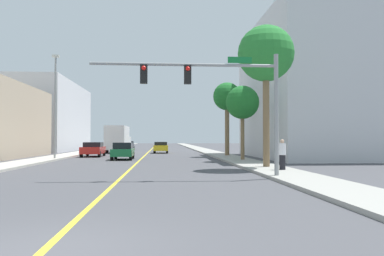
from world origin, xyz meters
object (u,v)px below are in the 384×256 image
at_px(traffic_signal_mast, 219,87).
at_px(delivery_truck, 118,139).
at_px(palm_near, 266,55).
at_px(car_red, 93,149).
at_px(palm_far, 227,98).
at_px(car_yellow, 161,147).
at_px(car_green, 123,151).
at_px(street_lamp, 55,101).
at_px(palm_mid, 242,103).
at_px(pedestrian, 282,155).
at_px(car_gray, 129,145).

relative_size(traffic_signal_mast, delivery_truck, 1.03).
height_order(palm_near, car_red, palm_near).
xyz_separation_m(palm_near, palm_far, (0.25, 15.46, -0.93)).
relative_size(palm_near, car_yellow, 2.13).
relative_size(car_green, car_red, 0.91).
bearing_deg(street_lamp, palm_near, -35.51).
bearing_deg(palm_near, palm_mid, 88.63).
relative_size(traffic_signal_mast, car_green, 2.15).
height_order(palm_near, pedestrian, palm_near).
distance_m(palm_near, car_red, 22.06).
relative_size(car_green, car_gray, 0.94).
distance_m(street_lamp, car_red, 7.55).
bearing_deg(street_lamp, delivery_truck, 78.15).
height_order(car_red, pedestrian, pedestrian).
xyz_separation_m(palm_mid, car_green, (-9.71, 3.28, -3.87)).
bearing_deg(car_gray, traffic_signal_mast, -82.42).
bearing_deg(palm_mid, car_red, 145.75).
xyz_separation_m(traffic_signal_mast, pedestrian, (3.86, 3.02, -3.16)).
relative_size(traffic_signal_mast, pedestrian, 5.22).
xyz_separation_m(street_lamp, palm_far, (15.43, 4.62, 0.91)).
relative_size(traffic_signal_mast, car_red, 1.95).
relative_size(car_green, delivery_truck, 0.48).
bearing_deg(palm_mid, delivery_truck, 121.71).
distance_m(palm_mid, pedestrian, 10.66).
height_order(palm_mid, pedestrian, palm_mid).
xyz_separation_m(car_green, car_red, (-3.52, 5.73, 0.00)).
distance_m(palm_far, car_red, 14.29).
bearing_deg(car_red, pedestrian, 124.42).
height_order(palm_mid, delivery_truck, palm_mid).
bearing_deg(pedestrian, car_red, 22.56).
distance_m(palm_near, car_gray, 40.91).
bearing_deg(traffic_signal_mast, car_green, 109.92).
height_order(traffic_signal_mast, palm_near, palm_near).
bearing_deg(palm_far, street_lamp, -163.33).
height_order(palm_far, delivery_truck, palm_far).
bearing_deg(palm_far, pedestrian, -89.98).
relative_size(car_gray, pedestrian, 2.59).
xyz_separation_m(car_green, car_gray, (-1.97, 27.78, -0.03)).
relative_size(palm_near, palm_mid, 1.43).
distance_m(palm_far, car_green, 11.89).
bearing_deg(palm_near, traffic_signal_mast, -124.26).
relative_size(car_yellow, pedestrian, 2.44).
height_order(car_gray, delivery_truck, delivery_truck).
xyz_separation_m(palm_mid, palm_far, (0.06, 7.73, 1.24)).
bearing_deg(car_yellow, car_red, -126.93).
bearing_deg(traffic_signal_mast, street_lamp, 125.64).
height_order(car_yellow, pedestrian, pedestrian).
bearing_deg(traffic_signal_mast, car_gray, 100.14).
bearing_deg(car_gray, car_green, -88.50).
relative_size(car_yellow, delivery_truck, 0.48).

